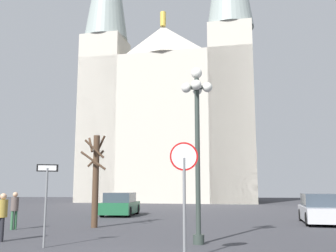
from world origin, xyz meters
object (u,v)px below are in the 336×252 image
object	(u,v)px
cathedral	(171,103)
parked_car_far_green	(120,205)
parked_car_near_silver	(320,210)
street_lamp	(197,126)
stop_sign	(184,177)
one_way_arrow_sign	(46,195)
pedestrian_standing	(2,212)
pedestrian_walking	(15,207)
bare_tree	(95,177)

from	to	relation	value
cathedral	parked_car_far_green	distance (m)	26.52
cathedral	parked_car_near_silver	size ratio (longest dim) A/B	9.04
street_lamp	parked_car_near_silver	bearing A→B (deg)	52.97
street_lamp	parked_car_far_green	bearing A→B (deg)	114.31
street_lamp	parked_car_near_silver	world-z (taller)	street_lamp
parked_car_near_silver	stop_sign	bearing A→B (deg)	-120.32
one_way_arrow_sign	parked_car_near_silver	bearing A→B (deg)	40.67
street_lamp	one_way_arrow_sign	bearing A→B (deg)	-165.04
pedestrian_standing	parked_car_near_silver	bearing A→B (deg)	32.28
street_lamp	parked_car_far_green	size ratio (longest dim) A/B	1.42
one_way_arrow_sign	pedestrian_walking	bearing A→B (deg)	126.64
cathedral	street_lamp	xyz separation A→B (m)	(4.56, -35.60, -8.78)
cathedral	pedestrian_standing	size ratio (longest dim) A/B	25.77
pedestrian_standing	one_way_arrow_sign	bearing A→B (deg)	-29.04
street_lamp	parked_car_near_silver	xyz separation A→B (m)	(5.82, 7.71, -3.13)
street_lamp	pedestrian_standing	distance (m)	7.17
cathedral	stop_sign	distance (m)	39.93
parked_car_near_silver	parked_car_far_green	bearing A→B (deg)	159.44
street_lamp	bare_tree	size ratio (longest dim) A/B	1.39
one_way_arrow_sign	parked_car_far_green	world-z (taller)	one_way_arrow_sign
cathedral	bare_tree	distance (m)	32.72
cathedral	parked_car_near_silver	bearing A→B (deg)	-69.58
stop_sign	bare_tree	distance (m)	8.55
pedestrian_walking	parked_car_far_green	bearing A→B (deg)	72.99
stop_sign	parked_car_near_silver	size ratio (longest dim) A/B	0.65
parked_car_near_silver	parked_car_far_green	world-z (taller)	parked_car_near_silver
stop_sign	bare_tree	bearing A→B (deg)	122.26
parked_car_far_green	parked_car_near_silver	bearing A→B (deg)	-20.56
stop_sign	one_way_arrow_sign	world-z (taller)	stop_sign
parked_car_near_silver	parked_car_far_green	xyz separation A→B (m)	(-11.20, 4.20, -0.00)
parked_car_far_green	pedestrian_walking	xyz separation A→B (m)	(-2.62, -8.55, 0.27)
stop_sign	one_way_arrow_sign	xyz separation A→B (m)	(-4.32, 1.45, -0.51)
pedestrian_walking	pedestrian_standing	world-z (taller)	pedestrian_standing
street_lamp	parked_car_far_green	xyz separation A→B (m)	(-5.38, 11.91, -3.13)
one_way_arrow_sign	street_lamp	xyz separation A→B (m)	(4.59, 1.23, 2.27)
parked_car_near_silver	pedestrian_walking	distance (m)	14.49
one_way_arrow_sign	parked_car_near_silver	world-z (taller)	one_way_arrow_sign
parked_car_far_green	stop_sign	bearing A→B (deg)	-70.66
stop_sign	pedestrian_walking	distance (m)	9.88
one_way_arrow_sign	parked_car_far_green	size ratio (longest dim) A/B	0.61
cathedral	parked_car_far_green	world-z (taller)	cathedral
parked_car_near_silver	pedestrian_walking	world-z (taller)	pedestrian_walking
street_lamp	bare_tree	bearing A→B (deg)	136.68
street_lamp	bare_tree	distance (m)	6.81
street_lamp	pedestrian_walking	world-z (taller)	street_lamp
stop_sign	pedestrian_walking	xyz separation A→B (m)	(-7.74, 6.04, -1.10)
bare_tree	pedestrian_walking	xyz separation A→B (m)	(-3.17, -1.19, -1.31)
pedestrian_walking	pedestrian_standing	distance (m)	3.76
parked_car_far_green	pedestrian_walking	bearing A→B (deg)	-107.01
stop_sign	parked_car_near_silver	world-z (taller)	stop_sign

